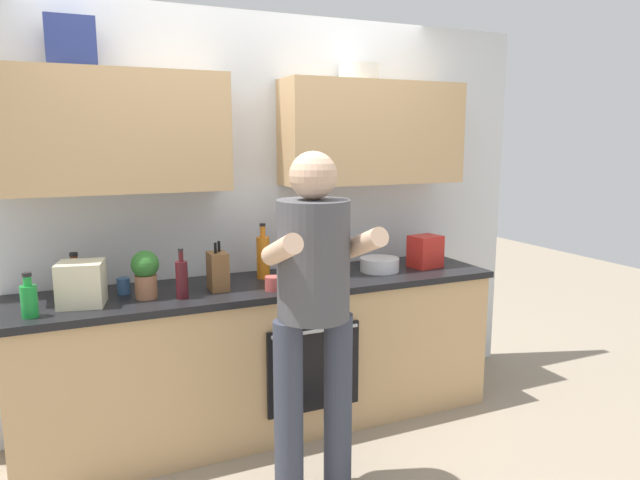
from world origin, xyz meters
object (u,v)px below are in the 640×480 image
object	(u,v)px
bottle_soda	(29,299)
grocery_bag_rice	(81,284)
bottle_wine	(182,279)
cup_tea	(124,286)
person_standing	(314,299)
cup_ceramic	(273,284)
bottle_juice	(263,256)
bottle_syrup	(294,256)
cup_stoneware	(325,275)
bottle_vinegar	(75,277)
grocery_bag_crisps	(425,251)
knife_block	(218,271)
mixing_bowl	(380,265)
potted_herb	(145,272)
bottle_oil	(332,253)

from	to	relation	value
bottle_soda	grocery_bag_rice	xyz separation A→B (m)	(0.24, 0.11, 0.03)
bottle_wine	cup_tea	distance (m)	0.36
person_standing	cup_ceramic	bearing A→B (deg)	89.78
bottle_juice	bottle_wine	bearing A→B (deg)	-154.32
bottle_wine	bottle_syrup	xyz separation A→B (m)	(0.72, 0.21, 0.02)
person_standing	cup_tea	size ratio (longest dim) A/B	18.97
cup_stoneware	cup_ceramic	size ratio (longest dim) A/B	1.03
cup_stoneware	cup_ceramic	bearing A→B (deg)	-172.72
bottle_vinegar	bottle_juice	size ratio (longest dim) A/B	0.67
grocery_bag_crisps	knife_block	bearing A→B (deg)	-179.14
bottle_soda	mixing_bowl	size ratio (longest dim) A/B	0.87
person_standing	knife_block	world-z (taller)	person_standing
bottle_vinegar	knife_block	world-z (taller)	knife_block
potted_herb	grocery_bag_crisps	distance (m)	1.79
mixing_bowl	grocery_bag_crisps	xyz separation A→B (m)	(0.34, -0.01, 0.06)
bottle_oil	cup_stoneware	world-z (taller)	bottle_oil
bottle_juice	person_standing	bearing A→B (deg)	-93.12
bottle_wine	bottle_syrup	size ratio (longest dim) A/B	0.89
cup_stoneware	grocery_bag_rice	world-z (taller)	grocery_bag_rice
cup_ceramic	grocery_bag_crisps	xyz separation A→B (m)	(1.12, 0.16, 0.06)
bottle_wine	person_standing	bearing A→B (deg)	-51.92
person_standing	grocery_bag_crisps	size ratio (longest dim) A/B	8.04
bottle_vinegar	bottle_syrup	world-z (taller)	bottle_syrup
cup_stoneware	grocery_bag_crisps	distance (m)	0.79
cup_ceramic	knife_block	bearing A→B (deg)	152.98
bottle_juice	bottle_syrup	xyz separation A→B (m)	(0.18, -0.05, -0.00)
potted_herb	grocery_bag_crisps	xyz separation A→B (m)	(1.79, 0.03, -0.04)
bottle_wine	potted_herb	bearing A→B (deg)	154.81
bottle_juice	cup_ceramic	distance (m)	0.32
bottle_wine	cup_stoneware	xyz separation A→B (m)	(0.84, -0.00, -0.06)
bottle_oil	mixing_bowl	bearing A→B (deg)	-17.90
bottle_juice	bottle_oil	bearing A→B (deg)	-4.38
bottle_soda	grocery_bag_crisps	distance (m)	2.35
bottle_syrup	cup_ceramic	bearing A→B (deg)	-131.85
person_standing	mixing_bowl	size ratio (longest dim) A/B	6.72
potted_herb	cup_stoneware	bearing A→B (deg)	-4.72
cup_ceramic	potted_herb	size ratio (longest dim) A/B	0.35
bottle_wine	knife_block	xyz separation A→B (m)	(0.22, 0.10, 0.00)
bottle_soda	cup_ceramic	size ratio (longest dim) A/B	2.42
bottle_juice	knife_block	xyz separation A→B (m)	(-0.32, -0.16, -0.03)
bottle_soda	cup_stoneware	distance (m)	1.56
bottle_wine	potted_herb	xyz separation A→B (m)	(-0.17, 0.08, 0.03)
person_standing	bottle_wine	world-z (taller)	person_standing
person_standing	potted_herb	size ratio (longest dim) A/B	6.54
person_standing	bottle_wine	xyz separation A→B (m)	(-0.49, 0.63, 0.01)
mixing_bowl	cup_stoneware	bearing A→B (deg)	-163.47
person_standing	cup_tea	world-z (taller)	person_standing
cup_stoneware	cup_ceramic	xyz separation A→B (m)	(-0.34, -0.04, -0.01)
bottle_soda	cup_tea	size ratio (longest dim) A/B	2.45
cup_stoneware	potted_herb	xyz separation A→B (m)	(-1.01, 0.08, 0.10)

